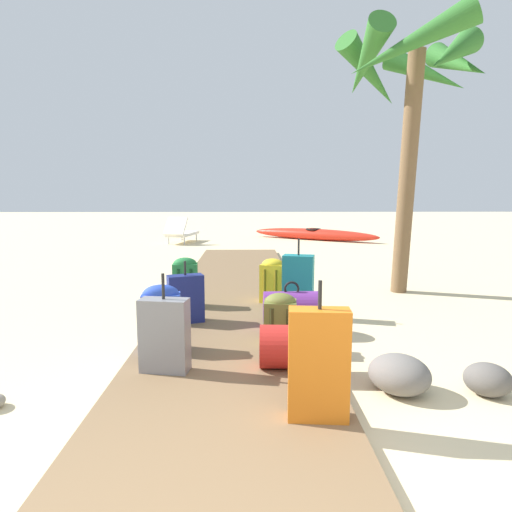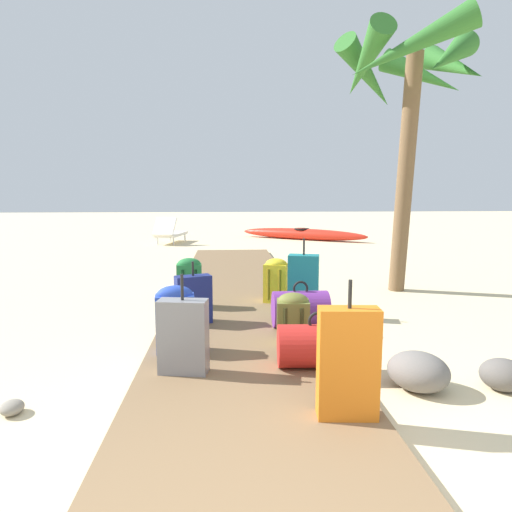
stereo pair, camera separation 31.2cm
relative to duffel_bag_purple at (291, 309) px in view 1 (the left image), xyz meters
name	(u,v)px [view 1 (the left image)]	position (x,y,z in m)	size (l,w,h in m)	color
ground_plane	(233,319)	(-0.63, 0.56, -0.27)	(60.00, 60.00, 0.00)	beige
boardwalk	(236,297)	(-0.63, 1.55, -0.23)	(1.72, 9.87, 0.08)	brown
duffel_bag_purple	(291,309)	(0.00, 0.00, 0.00)	(0.59, 0.39, 0.49)	#6B2D84
backpack_blue	(161,316)	(-1.23, -0.67, 0.12)	(0.35, 0.23, 0.60)	#2847B7
backpack_green	(185,281)	(-1.24, 0.91, 0.13)	(0.32, 0.23, 0.61)	#237538
backpack_yellow	(273,279)	(-0.14, 1.09, 0.11)	(0.35, 0.32, 0.57)	gold
suitcase_navy	(186,299)	(-1.14, 0.20, 0.07)	(0.42, 0.29, 0.68)	navy
suitcase_orange	(319,364)	(-0.02, -1.92, 0.16)	(0.39, 0.19, 0.88)	orange
duffel_bag_red	(300,346)	(-0.04, -1.10, -0.02)	(0.66, 0.38, 0.46)	red
suitcase_teal	(298,283)	(0.14, 0.65, 0.15)	(0.40, 0.29, 0.88)	#197A7F
suitcase_grey	(165,335)	(-1.12, -1.15, 0.10)	(0.40, 0.23, 0.79)	slate
backpack_olive	(280,317)	(-0.16, -0.51, 0.06)	(0.32, 0.28, 0.48)	olive
palm_tree_near_right	(411,80)	(1.82, 1.86, 2.77)	(2.10, 2.30, 3.78)	brown
lounge_chair	(181,232)	(-2.45, 8.75, 0.06)	(0.90, 1.62, 0.80)	white
kayak	(313,234)	(1.65, 9.56, -0.09)	(3.90, 2.83, 0.36)	red
rock_right_near	(488,380)	(1.31, -1.47, -0.15)	(0.34, 0.28, 0.25)	#5B5651
rock_right_far	(399,374)	(0.67, -1.41, -0.13)	(0.41, 0.46, 0.29)	slate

